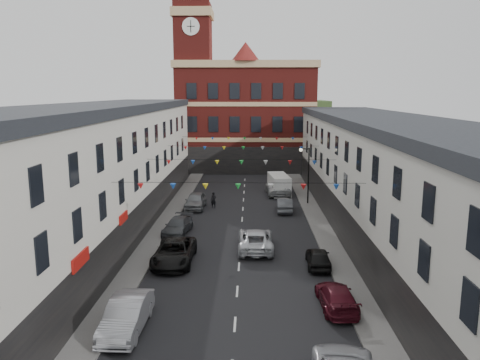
# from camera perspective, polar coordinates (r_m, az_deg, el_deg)

# --- Properties ---
(ground) EXTENTS (160.00, 160.00, 0.00)m
(ground) POSITION_cam_1_polar(r_m,az_deg,el_deg) (35.99, 0.02, -8.23)
(ground) COLOR black
(ground) RESTS_ON ground
(pavement_left) EXTENTS (1.80, 64.00, 0.15)m
(pavement_left) POSITION_cam_1_polar(r_m,az_deg,el_deg) (38.63, -10.27, -6.95)
(pavement_left) COLOR #605E5B
(pavement_left) RESTS_ON ground
(pavement_right) EXTENTS (1.80, 64.00, 0.15)m
(pavement_right) POSITION_cam_1_polar(r_m,az_deg,el_deg) (38.35, 10.54, -7.09)
(pavement_right) COLOR #605E5B
(pavement_right) RESTS_ON ground
(terrace_left) EXTENTS (8.40, 56.00, 10.70)m
(terrace_left) POSITION_cam_1_polar(r_m,az_deg,el_deg) (37.75, -18.12, 0.52)
(terrace_left) COLOR beige
(terrace_left) RESTS_ON ground
(terrace_right) EXTENTS (8.40, 56.00, 9.70)m
(terrace_right) POSITION_cam_1_polar(r_m,az_deg,el_deg) (37.36, 18.44, -0.38)
(terrace_right) COLOR #BAB9AE
(terrace_right) RESTS_ON ground
(civic_building) EXTENTS (20.60, 13.30, 18.50)m
(civic_building) POSITION_cam_1_polar(r_m,az_deg,el_deg) (72.08, 0.71, 7.87)
(civic_building) COLOR maroon
(civic_building) RESTS_ON ground
(clock_tower) EXTENTS (5.60, 5.60, 30.00)m
(clock_tower) POSITION_cam_1_polar(r_m,az_deg,el_deg) (69.61, -5.66, 13.32)
(clock_tower) COLOR maroon
(clock_tower) RESTS_ON ground
(distant_hill) EXTENTS (40.00, 14.00, 10.00)m
(distant_hill) POSITION_cam_1_polar(r_m,az_deg,el_deg) (96.39, -1.53, 6.71)
(distant_hill) COLOR #315126
(distant_hill) RESTS_ON ground
(street_lamp) EXTENTS (1.10, 0.36, 6.00)m
(street_lamp) POSITION_cam_1_polar(r_m,az_deg,el_deg) (49.01, 8.08, 1.46)
(street_lamp) COLOR black
(street_lamp) RESTS_ON ground
(car_left_b) EXTENTS (1.82, 4.98, 1.63)m
(car_left_b) POSITION_cam_1_polar(r_m,az_deg,el_deg) (24.67, -13.67, -15.72)
(car_left_b) COLOR #B5B7BE
(car_left_b) RESTS_ON ground
(car_left_c) EXTENTS (2.63, 5.67, 1.57)m
(car_left_c) POSITION_cam_1_polar(r_m,az_deg,el_deg) (32.94, -8.02, -8.71)
(car_left_c) COLOR black
(car_left_c) RESTS_ON ground
(car_left_d) EXTENTS (2.41, 4.73, 1.31)m
(car_left_d) POSITION_cam_1_polar(r_m,az_deg,el_deg) (39.54, -7.62, -5.58)
(car_left_d) COLOR #42454A
(car_left_d) RESTS_ON ground
(car_left_e) EXTENTS (2.04, 4.78, 1.61)m
(car_left_e) POSITION_cam_1_polar(r_m,az_deg,el_deg) (47.70, -5.44, -2.53)
(car_left_e) COLOR gray
(car_left_e) RESTS_ON ground
(car_right_c) EXTENTS (2.00, 4.58, 1.31)m
(car_right_c) POSITION_cam_1_polar(r_m,az_deg,el_deg) (26.83, 11.70, -13.78)
(car_right_c) COLOR #4D0F1B
(car_right_c) RESTS_ON ground
(car_right_d) EXTENTS (1.71, 3.91, 1.31)m
(car_right_d) POSITION_cam_1_polar(r_m,az_deg,el_deg) (32.44, 9.53, -9.31)
(car_right_d) COLOR black
(car_right_d) RESTS_ON ground
(car_right_e) EXTENTS (1.64, 4.25, 1.38)m
(car_right_e) POSITION_cam_1_polar(r_m,az_deg,el_deg) (46.54, 5.45, -3.01)
(car_right_e) COLOR #494C51
(car_right_e) RESTS_ON ground
(car_right_f) EXTENTS (2.86, 5.58, 1.51)m
(car_right_f) POSITION_cam_1_polar(r_m,az_deg,el_deg) (54.02, 4.57, -1.01)
(car_right_f) COLOR #B2B5B7
(car_right_f) RESTS_ON ground
(moving_car) EXTENTS (2.60, 5.58, 1.55)m
(moving_car) POSITION_cam_1_polar(r_m,az_deg,el_deg) (35.36, 1.92, -7.26)
(moving_car) COLOR silver
(moving_car) RESTS_ON ground
(white_van) EXTENTS (2.54, 5.27, 2.24)m
(white_van) POSITION_cam_1_polar(r_m,az_deg,el_deg) (54.33, 4.77, -0.55)
(white_van) COLOR white
(white_van) RESTS_ON ground
(pedestrian) EXTENTS (0.69, 0.55, 1.65)m
(pedestrian) POSITION_cam_1_polar(r_m,az_deg,el_deg) (47.75, -3.25, -2.46)
(pedestrian) COLOR black
(pedestrian) RESTS_ON ground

